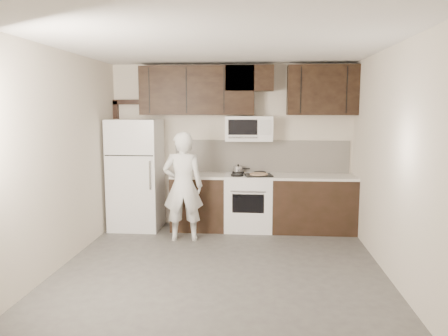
# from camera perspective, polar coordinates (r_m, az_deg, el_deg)

# --- Properties ---
(floor) EXTENTS (4.50, 4.50, 0.00)m
(floor) POSITION_cam_1_polar(r_m,az_deg,el_deg) (5.44, -0.60, -13.50)
(floor) COLOR #4A4745
(floor) RESTS_ON ground
(back_wall) EXTENTS (4.00, 0.00, 4.00)m
(back_wall) POSITION_cam_1_polar(r_m,az_deg,el_deg) (7.34, 1.00, 2.91)
(back_wall) COLOR beige
(back_wall) RESTS_ON ground
(ceiling) EXTENTS (4.50, 4.50, 0.00)m
(ceiling) POSITION_cam_1_polar(r_m,az_deg,el_deg) (5.12, -0.65, 15.92)
(ceiling) COLOR white
(ceiling) RESTS_ON back_wall
(counter_run) EXTENTS (2.95, 0.64, 0.91)m
(counter_run) POSITION_cam_1_polar(r_m,az_deg,el_deg) (7.15, 5.67, -4.51)
(counter_run) COLOR black
(counter_run) RESTS_ON floor
(stove) EXTENTS (0.76, 0.66, 0.94)m
(stove) POSITION_cam_1_polar(r_m,az_deg,el_deg) (7.15, 3.23, -4.45)
(stove) COLOR white
(stove) RESTS_ON floor
(backsplash) EXTENTS (2.90, 0.02, 0.54)m
(backsplash) POSITION_cam_1_polar(r_m,az_deg,el_deg) (7.33, 4.90, 1.54)
(backsplash) COLOR silver
(backsplash) RESTS_ON counter_run
(upper_cabinets) EXTENTS (3.48, 0.35, 0.78)m
(upper_cabinets) POSITION_cam_1_polar(r_m,az_deg,el_deg) (7.13, 2.62, 10.25)
(upper_cabinets) COLOR black
(upper_cabinets) RESTS_ON back_wall
(microwave) EXTENTS (0.76, 0.42, 0.40)m
(microwave) POSITION_cam_1_polar(r_m,az_deg,el_deg) (7.11, 3.33, 5.16)
(microwave) COLOR white
(microwave) RESTS_ON upper_cabinets
(refrigerator) EXTENTS (0.80, 0.76, 1.80)m
(refrigerator) POSITION_cam_1_polar(r_m,az_deg,el_deg) (7.31, -11.41, -0.82)
(refrigerator) COLOR white
(refrigerator) RESTS_ON floor
(door_trim) EXTENTS (0.50, 0.08, 2.12)m
(door_trim) POSITION_cam_1_polar(r_m,az_deg,el_deg) (7.68, -13.48, 2.14)
(door_trim) COLOR black
(door_trim) RESTS_ON floor
(saucepan) EXTENTS (0.27, 0.16, 0.15)m
(saucepan) POSITION_cam_1_polar(r_m,az_deg,el_deg) (7.22, 1.88, -0.20)
(saucepan) COLOR silver
(saucepan) RESTS_ON stove
(baking_tray) EXTENTS (0.47, 0.38, 0.02)m
(baking_tray) POSITION_cam_1_polar(r_m,az_deg,el_deg) (6.95, 4.54, -0.95)
(baking_tray) COLOR black
(baking_tray) RESTS_ON counter_run
(pizza) EXTENTS (0.33, 0.33, 0.02)m
(pizza) POSITION_cam_1_polar(r_m,az_deg,el_deg) (6.94, 4.55, -0.78)
(pizza) COLOR #CDB08A
(pizza) RESTS_ON baking_tray
(person) EXTENTS (0.64, 0.46, 1.64)m
(person) POSITION_cam_1_polar(r_m,az_deg,el_deg) (6.54, -5.37, -2.40)
(person) COLOR silver
(person) RESTS_ON floor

